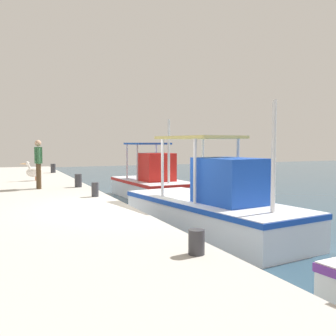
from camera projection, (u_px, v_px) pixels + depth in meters
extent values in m
cube|color=white|center=(151.00, 189.00, 17.14)|extent=(4.69, 2.38, 0.78)
cube|color=red|center=(151.00, 181.00, 17.12)|extent=(4.73, 2.42, 0.12)
cube|color=red|center=(157.00, 167.00, 16.57)|extent=(1.35, 1.34, 1.17)
cylinder|color=silver|center=(127.00, 162.00, 17.65)|extent=(0.08, 0.08, 1.53)
cylinder|color=silver|center=(156.00, 161.00, 18.31)|extent=(0.08, 0.08, 1.53)
cylinder|color=silver|center=(137.00, 163.00, 16.55)|extent=(0.08, 0.08, 1.53)
cylinder|color=silver|center=(168.00, 162.00, 17.21)|extent=(0.08, 0.08, 1.53)
cube|color=#1E4CB2|center=(147.00, 144.00, 17.38)|extent=(1.94, 1.65, 0.08)
cylinder|color=silver|center=(169.00, 151.00, 15.51)|extent=(0.10, 0.10, 2.53)
torus|color=orange|center=(172.00, 167.00, 16.84)|extent=(0.55, 0.13, 0.54)
cube|color=white|center=(211.00, 216.00, 10.43)|extent=(6.06, 2.86, 0.88)
cube|color=#1947B7|center=(211.00, 203.00, 10.40)|extent=(6.11, 2.91, 0.12)
cube|color=#1947B7|center=(229.00, 181.00, 9.74)|extent=(1.79, 1.44, 1.14)
cylinder|color=silver|center=(162.00, 168.00, 11.09)|extent=(0.08, 0.08, 1.62)
cylinder|color=silver|center=(203.00, 166.00, 11.83)|extent=(0.08, 0.08, 1.62)
cylinder|color=silver|center=(195.00, 171.00, 9.75)|extent=(0.08, 0.08, 1.62)
cylinder|color=silver|center=(238.00, 169.00, 10.49)|extent=(0.08, 0.08, 1.62)
cube|color=#D8CC72|center=(199.00, 137.00, 10.74)|extent=(2.55, 1.82, 0.08)
cylinder|color=silver|center=(274.00, 157.00, 8.46)|extent=(0.10, 0.10, 2.44)
cylinder|color=tan|center=(35.00, 178.00, 16.53)|extent=(0.04, 0.04, 0.22)
cylinder|color=tan|center=(36.00, 178.00, 16.43)|extent=(0.04, 0.04, 0.22)
ellipsoid|color=white|center=(34.00, 172.00, 16.44)|extent=(0.37, 0.66, 0.40)
ellipsoid|color=silver|center=(35.00, 171.00, 16.46)|extent=(0.41, 0.57, 0.28)
cylinder|color=white|center=(29.00, 167.00, 16.34)|extent=(0.10, 0.20, 0.27)
sphere|color=white|center=(27.00, 163.00, 16.29)|extent=(0.17, 0.17, 0.16)
cone|color=#F2B272|center=(22.00, 164.00, 16.20)|extent=(0.09, 0.30, 0.07)
cylinder|color=#4C3823|center=(39.00, 176.00, 13.49)|extent=(0.16, 0.16, 0.89)
cylinder|color=#4C3823|center=(38.00, 176.00, 13.67)|extent=(0.16, 0.16, 0.89)
cube|color=#33663F|center=(38.00, 155.00, 13.53)|extent=(0.45, 0.25, 0.56)
cylinder|color=#33663F|center=(39.00, 156.00, 13.28)|extent=(0.10, 0.10, 0.53)
cylinder|color=#33663F|center=(38.00, 155.00, 13.79)|extent=(0.10, 0.10, 0.53)
sphere|color=tan|center=(38.00, 143.00, 13.51)|extent=(0.22, 0.22, 0.22)
cylinder|color=#333338|center=(53.00, 168.00, 20.77)|extent=(0.26, 0.26, 0.48)
cylinder|color=#333338|center=(78.00, 181.00, 14.08)|extent=(0.25, 0.25, 0.47)
cylinder|color=#333338|center=(95.00, 190.00, 11.59)|extent=(0.21, 0.21, 0.42)
cylinder|color=#333338|center=(196.00, 242.00, 5.60)|extent=(0.24, 0.24, 0.36)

